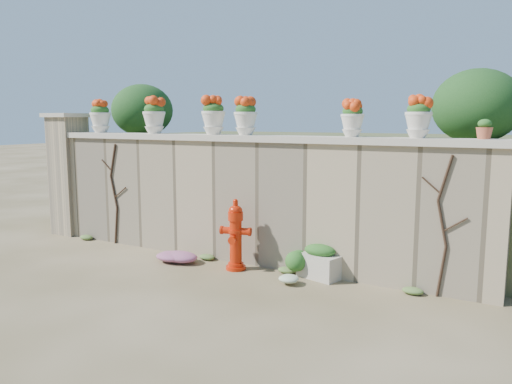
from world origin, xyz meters
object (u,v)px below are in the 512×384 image
Objects in this scene: planter_box at (320,262)px; urn_pot_0 at (100,117)px; terracotta_pot at (484,130)px; fire_hydrant at (236,235)px.

planter_box is 1.10× the size of urn_pot_0.
terracotta_pot is at bearing 21.39° from planter_box.
urn_pot_0 is at bearing 180.00° from terracotta_pot.
terracotta_pot is (2.11, 0.25, 1.98)m from planter_box.
planter_box is 2.78× the size of terracotta_pot.
urn_pot_0 is 6.82m from terracotta_pot.
fire_hydrant is 1.38m from planter_box.
urn_pot_0 reaches higher than planter_box.
urn_pot_0 is (-4.71, 0.25, 2.17)m from planter_box.
urn_pot_0 is at bearing 158.27° from fire_hydrant.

